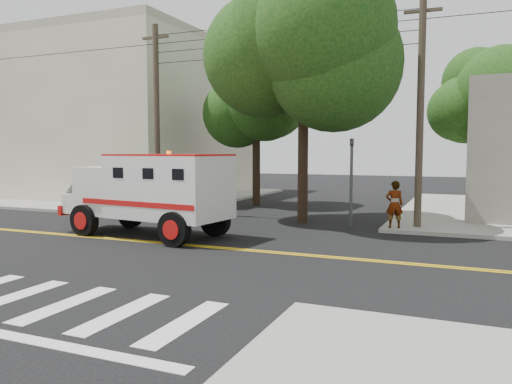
% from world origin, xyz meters
% --- Properties ---
extents(ground, '(100.00, 100.00, 0.00)m').
position_xyz_m(ground, '(0.00, 0.00, 0.00)').
color(ground, black).
rests_on(ground, ground).
extents(sidewalk_nw, '(17.00, 17.00, 0.15)m').
position_xyz_m(sidewalk_nw, '(-13.50, 13.50, 0.07)').
color(sidewalk_nw, gray).
rests_on(sidewalk_nw, ground).
extents(building_left, '(16.00, 14.00, 10.00)m').
position_xyz_m(building_left, '(-15.50, 15.00, 5.15)').
color(building_left, '#BFB59D').
rests_on(building_left, sidewalk_nw).
extents(utility_pole_left, '(0.28, 0.28, 9.00)m').
position_xyz_m(utility_pole_left, '(-5.60, 6.00, 4.50)').
color(utility_pole_left, '#382D23').
rests_on(utility_pole_left, ground).
extents(utility_pole_right, '(0.28, 0.28, 9.00)m').
position_xyz_m(utility_pole_right, '(6.30, 6.20, 4.50)').
color(utility_pole_right, '#382D23').
rests_on(utility_pole_right, ground).
extents(tree_main, '(6.08, 5.70, 9.85)m').
position_xyz_m(tree_main, '(1.94, 6.21, 7.20)').
color(tree_main, black).
rests_on(tree_main, ground).
extents(tree_left, '(4.48, 4.20, 7.70)m').
position_xyz_m(tree_left, '(-2.68, 11.79, 5.73)').
color(tree_left, black).
rests_on(tree_left, ground).
extents(tree_right, '(4.80, 4.50, 8.20)m').
position_xyz_m(tree_right, '(8.84, 15.77, 6.09)').
color(tree_right, black).
rests_on(tree_right, ground).
extents(traffic_signal, '(0.15, 0.18, 3.60)m').
position_xyz_m(traffic_signal, '(3.80, 5.60, 2.23)').
color(traffic_signal, '#3F3F42').
rests_on(traffic_signal, ground).
extents(accessibility_sign, '(0.45, 0.10, 2.02)m').
position_xyz_m(accessibility_sign, '(-6.20, 6.17, 1.37)').
color(accessibility_sign, '#3F3F42').
rests_on(accessibility_sign, ground).
extents(palm_planter, '(3.52, 2.63, 2.36)m').
position_xyz_m(palm_planter, '(-7.44, 6.62, 1.65)').
color(palm_planter, '#1E3314').
rests_on(palm_planter, sidewalk_nw).
extents(armored_truck, '(6.83, 3.31, 3.00)m').
position_xyz_m(armored_truck, '(-2.51, 1.01, 1.71)').
color(armored_truck, silver).
rests_on(armored_truck, ground).
extents(pedestrian_a, '(0.77, 0.62, 1.82)m').
position_xyz_m(pedestrian_a, '(5.50, 5.50, 1.06)').
color(pedestrian_a, gray).
rests_on(pedestrian_a, sidewalk_ne).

